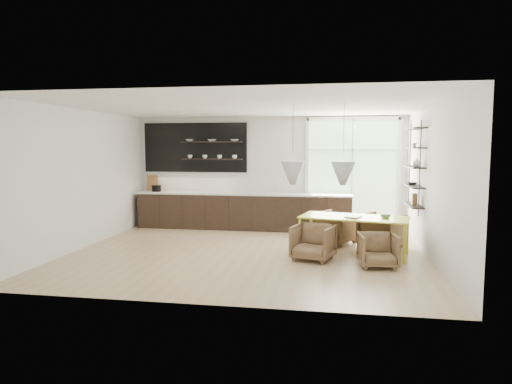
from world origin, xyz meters
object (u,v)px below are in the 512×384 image
armchair_front_right (378,250)px  wire_stool (304,235)px  armchair_front_left (313,242)px  armchair_back_left (336,227)px  armchair_back_right (382,231)px  dining_table (354,219)px

armchair_front_right → wire_stool: (-1.38, 1.28, -0.03)m
armchair_front_left → armchair_front_right: (1.15, -0.33, -0.03)m
armchair_back_left → armchair_back_right: armchair_back_right is taller
armchair_back_right → wire_stool: 1.65m
dining_table → armchair_front_right: size_ratio=3.36×
armchair_back_right → armchair_front_right: size_ratio=1.22×
armchair_back_left → armchair_back_right: 1.00m
armchair_front_left → armchair_front_right: 1.20m
dining_table → armchair_back_left: size_ratio=2.83×
armchair_back_right → wire_stool: (-1.61, -0.33, -0.09)m
armchair_back_right → wire_stool: armchair_back_right is taller
dining_table → armchair_front_left: dining_table is taller
armchair_back_left → dining_table: bearing=140.4°
armchair_front_right → armchair_front_left: bearing=157.8°
dining_table → wire_stool: 1.15m
armchair_back_left → armchair_front_left: bearing=105.9°
armchair_front_left → armchair_back_right: bearing=59.1°
armchair_back_left → armchair_front_right: (0.72, -1.90, -0.06)m
armchair_front_right → dining_table: bearing=106.4°
armchair_front_left → wire_stool: armchair_front_left is taller
armchair_back_left → armchair_front_right: size_ratio=1.19×
armchair_front_left → dining_table: bearing=53.3°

